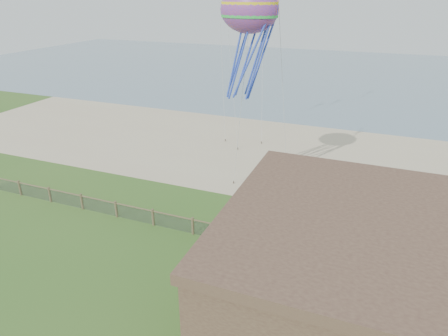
{
  "coord_description": "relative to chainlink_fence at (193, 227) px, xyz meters",
  "views": [
    {
      "loc": [
        10.13,
        -14.05,
        14.75
      ],
      "look_at": [
        1.41,
        8.0,
        4.19
      ],
      "focal_mm": 32.0,
      "sensor_mm": 36.0,
      "label": 1
    }
  ],
  "objects": [
    {
      "name": "motel_deck",
      "position": [
        13.0,
        -1.0,
        -0.3
      ],
      "size": [
        15.0,
        2.0,
        0.5
      ],
      "primitive_type": "cube",
      "color": "#4F3E2D",
      "rests_on": "ground"
    },
    {
      "name": "sand_beach",
      "position": [
        0.0,
        16.0,
        -0.55
      ],
      "size": [
        72.0,
        20.0,
        0.02
      ],
      "primitive_type": "cube",
      "color": "tan",
      "rests_on": "ground"
    },
    {
      "name": "ocean",
      "position": [
        0.0,
        60.0,
        -0.55
      ],
      "size": [
        160.0,
        68.0,
        0.02
      ],
      "primitive_type": "cube",
      "color": "slate",
      "rests_on": "ground"
    },
    {
      "name": "motel",
      "position": [
        13.0,
        -7.0,
        2.95
      ],
      "size": [
        15.0,
        10.0,
        7.0
      ],
      "primitive_type": "cube",
      "color": "#482F26",
      "rests_on": "ground"
    },
    {
      "name": "octopus_kite",
      "position": [
        1.88,
        5.07,
        11.22
      ],
      "size": [
        4.23,
        3.52,
        7.48
      ],
      "primitive_type": null,
      "rotation": [
        0.0,
        0.0,
        0.3
      ],
      "color": "#E65124"
    },
    {
      "name": "ground",
      "position": [
        0.0,
        -6.0,
        -0.55
      ],
      "size": [
        160.0,
        160.0,
        0.0
      ],
      "primitive_type": "plane",
      "color": "#335E20",
      "rests_on": "ground"
    },
    {
      "name": "chainlink_fence",
      "position": [
        0.0,
        0.0,
        0.0
      ],
      "size": [
        36.2,
        0.2,
        1.25
      ],
      "primitive_type": null,
      "color": "#483D28",
      "rests_on": "ground"
    },
    {
      "name": "picnic_table",
      "position": [
        3.02,
        -1.0,
        -0.2
      ],
      "size": [
        2.01,
        1.77,
        0.71
      ],
      "primitive_type": null,
      "rotation": [
        0.0,
        0.0,
        -0.35
      ],
      "color": "#4F3E2D",
      "rests_on": "ground"
    }
  ]
}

